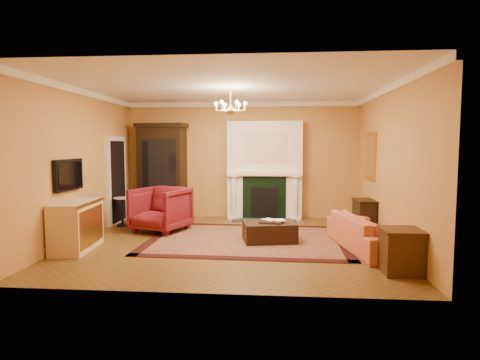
# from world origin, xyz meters

# --- Properties ---
(floor) EXTENTS (6.00, 5.50, 0.02)m
(floor) POSITION_xyz_m (0.00, 0.00, -0.01)
(floor) COLOR brown
(floor) RESTS_ON ground
(ceiling) EXTENTS (6.00, 5.50, 0.02)m
(ceiling) POSITION_xyz_m (0.00, 0.00, 3.01)
(ceiling) COLOR white
(ceiling) RESTS_ON wall_back
(wall_back) EXTENTS (6.00, 0.02, 3.00)m
(wall_back) POSITION_xyz_m (0.00, 2.76, 1.50)
(wall_back) COLOR #C88E47
(wall_back) RESTS_ON floor
(wall_front) EXTENTS (6.00, 0.02, 3.00)m
(wall_front) POSITION_xyz_m (0.00, -2.76, 1.50)
(wall_front) COLOR #C88E47
(wall_front) RESTS_ON floor
(wall_left) EXTENTS (0.02, 5.50, 3.00)m
(wall_left) POSITION_xyz_m (-3.01, 0.00, 1.50)
(wall_left) COLOR #C88E47
(wall_left) RESTS_ON floor
(wall_right) EXTENTS (0.02, 5.50, 3.00)m
(wall_right) POSITION_xyz_m (3.01, 0.00, 1.50)
(wall_right) COLOR #C88E47
(wall_right) RESTS_ON floor
(fireplace) EXTENTS (1.90, 0.70, 2.50)m
(fireplace) POSITION_xyz_m (0.60, 2.57, 1.19)
(fireplace) COLOR white
(fireplace) RESTS_ON wall_back
(crown_molding) EXTENTS (6.00, 5.50, 0.12)m
(crown_molding) POSITION_xyz_m (0.00, 0.96, 2.94)
(crown_molding) COLOR white
(crown_molding) RESTS_ON ceiling
(doorway) EXTENTS (0.08, 1.05, 2.10)m
(doorway) POSITION_xyz_m (-2.95, 1.70, 1.05)
(doorway) COLOR silver
(doorway) RESTS_ON wall_left
(tv_panel) EXTENTS (0.09, 0.95, 0.58)m
(tv_panel) POSITION_xyz_m (-2.95, -0.60, 1.35)
(tv_panel) COLOR black
(tv_panel) RESTS_ON wall_left
(gilt_mirror) EXTENTS (0.06, 0.76, 1.05)m
(gilt_mirror) POSITION_xyz_m (2.97, 1.40, 1.65)
(gilt_mirror) COLOR gold
(gilt_mirror) RESTS_ON wall_right
(chandelier) EXTENTS (0.63, 0.55, 0.53)m
(chandelier) POSITION_xyz_m (-0.00, 0.00, 2.61)
(chandelier) COLOR gold
(chandelier) RESTS_ON ceiling
(oriental_rug) EXTENTS (4.00, 3.04, 0.02)m
(oriental_rug) POSITION_xyz_m (0.31, 0.22, 0.01)
(oriental_rug) COLOR #3F100D
(oriental_rug) RESTS_ON floor
(china_cabinet) EXTENTS (1.23, 0.67, 2.35)m
(china_cabinet) POSITION_xyz_m (-2.05, 2.49, 1.17)
(china_cabinet) COLOR black
(china_cabinet) RESTS_ON floor
(wingback_armchair) EXTENTS (1.32, 1.28, 1.07)m
(wingback_armchair) POSITION_xyz_m (-1.64, 0.85, 0.54)
(wingback_armchair) COLOR maroon
(wingback_armchair) RESTS_ON floor
(pedestal_table) EXTENTS (0.38, 0.38, 0.68)m
(pedestal_table) POSITION_xyz_m (-2.70, 1.35, 0.39)
(pedestal_table) COLOR black
(pedestal_table) RESTS_ON floor
(commode) EXTENTS (0.64, 1.22, 0.88)m
(commode) POSITION_xyz_m (-2.73, -0.80, 0.44)
(commode) COLOR beige
(commode) RESTS_ON floor
(coral_sofa) EXTENTS (0.99, 2.20, 0.83)m
(coral_sofa) POSITION_xyz_m (2.53, -0.36, 0.42)
(coral_sofa) COLOR #B9563A
(coral_sofa) RESTS_ON floor
(end_table) EXTENTS (0.55, 0.55, 0.63)m
(end_table) POSITION_xyz_m (2.72, -1.70, 0.32)
(end_table) COLOR #3D2510
(end_table) RESTS_ON floor
(console_table) EXTENTS (0.40, 0.65, 0.70)m
(console_table) POSITION_xyz_m (2.78, 1.02, 0.35)
(console_table) COLOR black
(console_table) RESTS_ON floor
(leather_ottoman) EXTENTS (1.11, 0.90, 0.37)m
(leather_ottoman) POSITION_xyz_m (0.75, 0.09, 0.20)
(leather_ottoman) COLOR black
(leather_ottoman) RESTS_ON oriental_rug
(ottoman_tray) EXTENTS (0.48, 0.40, 0.03)m
(ottoman_tray) POSITION_xyz_m (0.79, 0.06, 0.40)
(ottoman_tray) COLOR black
(ottoman_tray) RESTS_ON leather_ottoman
(book_a) EXTENTS (0.16, 0.17, 0.28)m
(book_a) POSITION_xyz_m (0.68, 0.05, 0.55)
(book_a) COLOR gray
(book_a) RESTS_ON ottoman_tray
(book_b) EXTENTS (0.20, 0.05, 0.27)m
(book_b) POSITION_xyz_m (0.86, 0.09, 0.55)
(book_b) COLOR gray
(book_b) RESTS_ON ottoman_tray
(topiary_left) EXTENTS (0.15, 0.15, 0.41)m
(topiary_left) POSITION_xyz_m (0.07, 2.53, 1.46)
(topiary_left) COLOR gray
(topiary_left) RESTS_ON fireplace
(topiary_right) EXTENTS (0.18, 0.18, 0.47)m
(topiary_right) POSITION_xyz_m (1.35, 2.53, 1.49)
(topiary_right) COLOR gray
(topiary_right) RESTS_ON fireplace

